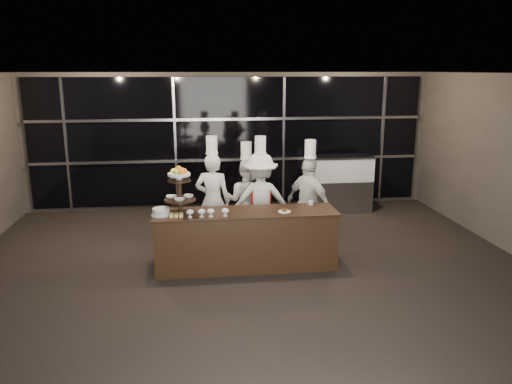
{
  "coord_description": "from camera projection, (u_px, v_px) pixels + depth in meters",
  "views": [
    {
      "loc": [
        -0.8,
        -6.04,
        3.06
      ],
      "look_at": [
        0.17,
        1.64,
        1.15
      ],
      "focal_mm": 35.0,
      "sensor_mm": 36.0,
      "label": 1
    }
  ],
  "objects": [
    {
      "name": "chef_d",
      "position": [
        309.0,
        203.0,
        8.58
      ],
      "size": [
        0.86,
        1.0,
        1.91
      ],
      "color": "silver",
      "rests_on": "ground"
    },
    {
      "name": "layer_cake",
      "position": [
        161.0,
        212.0,
        7.5
      ],
      "size": [
        0.3,
        0.3,
        0.11
      ],
      "color": "white",
      "rests_on": "buffet_counter"
    },
    {
      "name": "chef_a",
      "position": [
        213.0,
        199.0,
        8.66
      ],
      "size": [
        0.69,
        0.54,
        1.97
      ],
      "color": "silver",
      "rests_on": "ground"
    },
    {
      "name": "room",
      "position": [
        259.0,
        196.0,
        6.29
      ],
      "size": [
        10.0,
        10.0,
        10.0
      ],
      "color": "black",
      "rests_on": "ground"
    },
    {
      "name": "display_stand",
      "position": [
        179.0,
        187.0,
        7.5
      ],
      "size": [
        0.48,
        0.48,
        0.74
      ],
      "color": "black",
      "rests_on": "buffet_counter"
    },
    {
      "name": "chef_c",
      "position": [
        260.0,
        200.0,
        8.71
      ],
      "size": [
        1.09,
        0.64,
        1.96
      ],
      "color": "silver",
      "rests_on": "ground"
    },
    {
      "name": "display_case",
      "position": [
        341.0,
        181.0,
        10.92
      ],
      "size": [
        1.32,
        0.58,
        1.24
      ],
      "color": "#A5A5AA",
      "rests_on": "ground"
    },
    {
      "name": "compotes",
      "position": [
        207.0,
        212.0,
        7.42
      ],
      "size": [
        0.63,
        0.11,
        0.12
      ],
      "color": "silver",
      "rests_on": "buffet_counter"
    },
    {
      "name": "buffet_counter",
      "position": [
        246.0,
        239.0,
        7.83
      ],
      "size": [
        2.84,
        0.74,
        0.92
      ],
      "color": "black",
      "rests_on": "ground"
    },
    {
      "name": "pastry_squares",
      "position": [
        176.0,
        215.0,
        7.43
      ],
      "size": [
        0.2,
        0.13,
        0.05
      ],
      "color": "#EECF74",
      "rests_on": "buffet_counter"
    },
    {
      "name": "chef_b",
      "position": [
        246.0,
        200.0,
        8.93
      ],
      "size": [
        0.91,
        0.83,
        1.83
      ],
      "color": "white",
      "rests_on": "ground"
    },
    {
      "name": "window_wall",
      "position": [
        230.0,
        141.0,
        11.05
      ],
      "size": [
        8.6,
        0.1,
        2.8
      ],
      "color": "black",
      "rests_on": "ground"
    },
    {
      "name": "small_plate",
      "position": [
        284.0,
        211.0,
        7.69
      ],
      "size": [
        0.2,
        0.2,
        0.05
      ],
      "color": "white",
      "rests_on": "buffet_counter"
    },
    {
      "name": "chef_cup",
      "position": [
        311.0,
        203.0,
        8.08
      ],
      "size": [
        0.08,
        0.08,
        0.07
      ],
      "primitive_type": "cylinder",
      "color": "white",
      "rests_on": "buffet_counter"
    }
  ]
}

